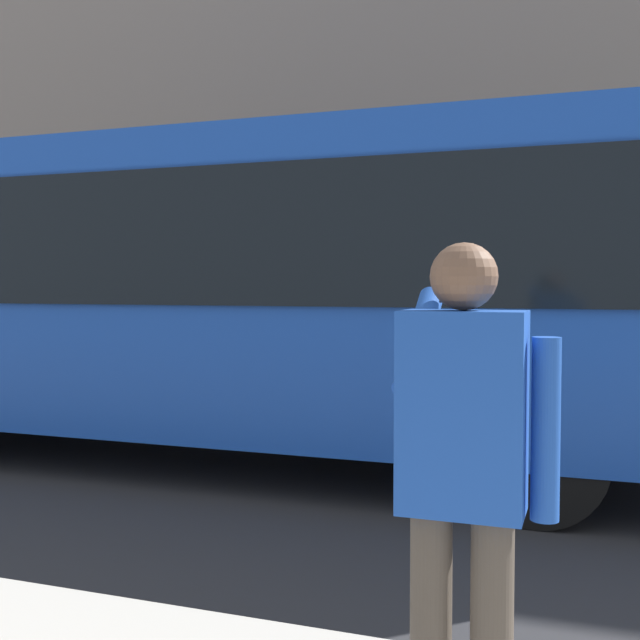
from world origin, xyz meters
The scene contains 4 objects.
ground_plane centered at (0.00, 0.00, 0.00)m, with size 60.00×60.00×0.00m, color #2B2B2D.
building_facade_far centered at (-0.02, -6.80, 5.99)m, with size 28.00×1.55×12.00m.
red_bus centered at (2.09, 0.03, 1.68)m, with size 9.05×2.54×3.08m.
pedestrian_photographer centered at (-0.90, 4.23, 1.14)m, with size 0.53×0.52×1.70m.
Camera 1 is at (-1.30, 6.74, 1.71)m, focal length 43.31 mm.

